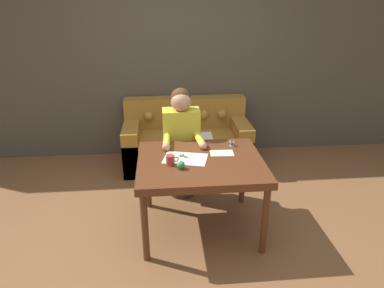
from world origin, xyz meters
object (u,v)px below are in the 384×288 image
Objects in this scene: scissors at (185,157)px; thread_spool at (232,144)px; dining_table at (201,167)px; pin_cushion at (181,165)px; mug at (171,160)px; person at (182,143)px; couch at (186,141)px.

scissors is 4.45× the size of thread_spool.
dining_table is 5.69× the size of scissors.
thread_spool is at bearing 40.06° from pin_cushion.
mug is at bearing -135.89° from scissors.
person is at bearing 78.46° from mug.
couch is 14.40× the size of mug.
person is at bearing 101.76° from dining_table.
mug is 2.51× the size of thread_spool.
dining_table is at bearing -78.24° from person.
dining_table is 0.27m from pin_cushion.
dining_table is 0.31m from mug.
mug is (-0.27, -0.07, 0.12)m from dining_table.
dining_table is 1.49m from couch.
pin_cushion reaches higher than thread_spool.
mug reaches higher than dining_table.
person is 0.73m from mug.
mug is at bearing -101.54° from person.
mug is at bearing -99.41° from couch.
couch is 1.67m from pin_cushion.
pin_cushion is (-0.06, -0.79, 0.13)m from person.
scissors is 1.77× the size of mug.
thread_spool is (0.37, -1.15, 0.44)m from couch.
couch reaches higher than dining_table.
person is 10.97× the size of mug.
pin_cushion is at bearing -103.29° from scissors.
thread_spool reaches higher than dining_table.
scissors is at bearing -154.68° from thread_spool.
scissors is at bearing 76.71° from pin_cushion.
person reaches higher than mug.
mug is at bearing 134.32° from pin_cushion.
couch is at bearing 80.59° from mug.
couch is 0.89m from person.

